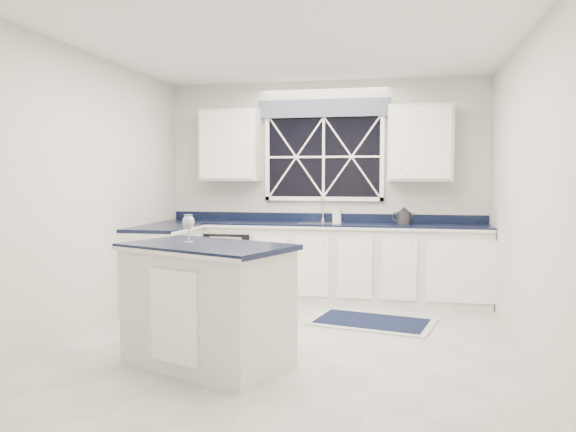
% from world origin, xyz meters
% --- Properties ---
extents(ground, '(4.50, 4.50, 0.00)m').
position_xyz_m(ground, '(0.00, 0.00, 0.00)').
color(ground, '#B4B4AF').
rests_on(ground, ground).
extents(back_wall, '(4.00, 0.10, 2.70)m').
position_xyz_m(back_wall, '(0.00, 2.25, 1.35)').
color(back_wall, silver).
rests_on(back_wall, ground).
extents(base_cabinets, '(3.99, 1.60, 0.90)m').
position_xyz_m(base_cabinets, '(-0.33, 1.78, 0.45)').
color(base_cabinets, silver).
rests_on(base_cabinets, ground).
extents(countertop, '(3.98, 0.64, 0.04)m').
position_xyz_m(countertop, '(0.00, 1.95, 0.92)').
color(countertop, black).
rests_on(countertop, base_cabinets).
extents(dishwasher, '(0.60, 0.58, 0.82)m').
position_xyz_m(dishwasher, '(-1.10, 1.95, 0.41)').
color(dishwasher, black).
rests_on(dishwasher, ground).
extents(window, '(1.65, 0.09, 1.26)m').
position_xyz_m(window, '(0.00, 2.20, 1.83)').
color(window, black).
rests_on(window, ground).
extents(upper_cabinets, '(3.10, 0.34, 0.90)m').
position_xyz_m(upper_cabinets, '(0.00, 2.08, 1.90)').
color(upper_cabinets, silver).
rests_on(upper_cabinets, ground).
extents(faucet, '(0.05, 0.20, 0.30)m').
position_xyz_m(faucet, '(0.00, 2.14, 1.10)').
color(faucet, '#B9B9BB').
rests_on(faucet, countertop).
extents(island, '(1.50, 1.21, 0.97)m').
position_xyz_m(island, '(-0.52, -0.62, 0.49)').
color(island, silver).
rests_on(island, ground).
extents(rug, '(1.36, 0.99, 0.02)m').
position_xyz_m(rug, '(0.69, 0.95, 0.01)').
color(rug, beige).
rests_on(rug, ground).
extents(kettle, '(0.27, 0.23, 0.20)m').
position_xyz_m(kettle, '(0.99, 2.00, 1.03)').
color(kettle, '#2D2D2F').
rests_on(kettle, countertop).
extents(wine_glass, '(0.10, 0.10, 0.23)m').
position_xyz_m(wine_glass, '(-0.70, -0.55, 1.13)').
color(wine_glass, silver).
rests_on(wine_glass, island).
extents(soap_bottle, '(0.10, 0.10, 0.22)m').
position_xyz_m(soap_bottle, '(0.18, 2.14, 1.05)').
color(soap_bottle, silver).
rests_on(soap_bottle, countertop).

